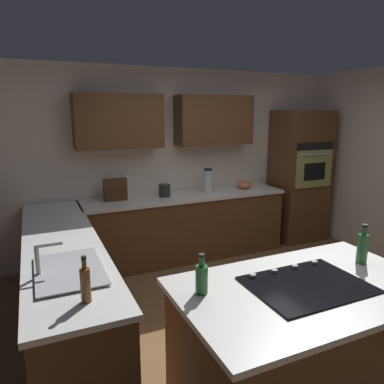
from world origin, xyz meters
name	(u,v)px	position (x,y,z in m)	size (l,w,h in m)	color
ground_plane	(263,315)	(0.00, 0.00, 0.00)	(14.00, 14.00, 0.00)	brown
wall_back	(179,153)	(0.07, -2.05, 1.45)	(6.00, 0.44, 2.60)	silver
lower_cabinets_back	(186,228)	(0.10, -1.72, 0.43)	(2.80, 0.60, 0.86)	brown
countertop_back	(186,196)	(0.10, -1.72, 0.88)	(2.84, 0.64, 0.04)	silver
lower_cabinets_side	(65,288)	(1.82, -0.55, 0.43)	(0.60, 2.90, 0.86)	brown
countertop_side	(61,242)	(1.82, -0.55, 0.88)	(0.64, 2.94, 0.04)	silver
island_base	(302,348)	(0.42, 1.03, 0.43)	(1.65, 0.95, 0.86)	brown
island_top	(307,288)	(0.42, 1.03, 0.88)	(1.73, 1.03, 0.04)	silver
wall_oven	(299,176)	(-1.85, -1.72, 1.02)	(0.80, 0.66, 2.03)	brown
sink_unit	(68,269)	(1.83, 0.16, 0.92)	(0.46, 0.70, 0.23)	#515456
cooktop	(306,284)	(0.42, 1.02, 0.91)	(0.76, 0.56, 0.03)	black
blender	(208,182)	(-0.25, -1.75, 1.05)	(0.15, 0.15, 0.34)	beige
mixing_bowl	(244,184)	(-0.85, -1.75, 0.96)	(0.23, 0.23, 0.13)	#CC724C
spice_rack	(115,190)	(1.05, -1.80, 1.04)	(0.29, 0.11, 0.28)	#472B19
kettle	(165,190)	(0.40, -1.75, 0.98)	(0.16, 0.16, 0.17)	#262628
dish_soap_bottle	(85,284)	(1.77, 0.64, 1.02)	(0.06, 0.06, 0.29)	brown
oil_bottle	(202,278)	(1.09, 0.83, 1.00)	(0.08, 0.08, 0.26)	#336B38
second_bottle	(362,248)	(-0.21, 0.91, 1.02)	(0.08, 0.08, 0.30)	#336B38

